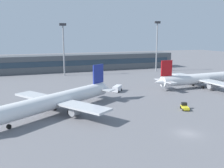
{
  "coord_description": "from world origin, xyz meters",
  "views": [
    {
      "loc": [
        -30.95,
        -39.75,
        19.67
      ],
      "look_at": [
        -1.66,
        40.0,
        3.0
      ],
      "focal_mm": 40.17,
      "sensor_mm": 36.0,
      "label": 1
    }
  ],
  "objects_px": {
    "airplane_near": "(55,101)",
    "service_van_white": "(117,88)",
    "airplane_mid": "(203,78)",
    "floodlight_tower_east": "(64,46)",
    "baggage_tug_yellow": "(185,107)",
    "floodlight_tower_west": "(157,43)"
  },
  "relations": [
    {
      "from": "airplane_near",
      "to": "service_van_white",
      "type": "xyz_separation_m",
      "value": [
        24.17,
        18.56,
        -2.25
      ]
    },
    {
      "from": "service_van_white",
      "to": "airplane_near",
      "type": "bearing_deg",
      "value": -142.47
    },
    {
      "from": "airplane_mid",
      "to": "floodlight_tower_east",
      "type": "distance_m",
      "value": 65.53
    },
    {
      "from": "airplane_near",
      "to": "airplane_mid",
      "type": "xyz_separation_m",
      "value": [
        58.13,
        14.8,
        -0.03
      ]
    },
    {
      "from": "baggage_tug_yellow",
      "to": "floodlight_tower_east",
      "type": "bearing_deg",
      "value": 106.66
    },
    {
      "from": "airplane_near",
      "to": "baggage_tug_yellow",
      "type": "bearing_deg",
      "value": -13.49
    },
    {
      "from": "airplane_mid",
      "to": "floodlight_tower_west",
      "type": "relative_size",
      "value": 1.64
    },
    {
      "from": "baggage_tug_yellow",
      "to": "service_van_white",
      "type": "xyz_separation_m",
      "value": [
        -9.05,
        26.53,
        0.31
      ]
    },
    {
      "from": "airplane_near",
      "to": "floodlight_tower_west",
      "type": "height_order",
      "value": "floodlight_tower_west"
    },
    {
      "from": "airplane_near",
      "to": "airplane_mid",
      "type": "distance_m",
      "value": 59.99
    },
    {
      "from": "airplane_mid",
      "to": "baggage_tug_yellow",
      "type": "xyz_separation_m",
      "value": [
        -24.92,
        -22.77,
        -2.53
      ]
    },
    {
      "from": "airplane_near",
      "to": "floodlight_tower_east",
      "type": "bearing_deg",
      "value": 78.19
    },
    {
      "from": "service_van_white",
      "to": "floodlight_tower_west",
      "type": "bearing_deg",
      "value": 46.05
    },
    {
      "from": "airplane_mid",
      "to": "service_van_white",
      "type": "height_order",
      "value": "airplane_mid"
    },
    {
      "from": "floodlight_tower_west",
      "to": "floodlight_tower_east",
      "type": "relative_size",
      "value": 1.07
    },
    {
      "from": "service_van_white",
      "to": "floodlight_tower_east",
      "type": "distance_m",
      "value": 45.65
    },
    {
      "from": "airplane_near",
      "to": "floodlight_tower_east",
      "type": "distance_m",
      "value": 62.96
    },
    {
      "from": "floodlight_tower_west",
      "to": "floodlight_tower_east",
      "type": "height_order",
      "value": "floodlight_tower_west"
    },
    {
      "from": "airplane_mid",
      "to": "floodlight_tower_east",
      "type": "xyz_separation_m",
      "value": [
        -45.45,
        45.84,
        11.27
      ]
    },
    {
      "from": "floodlight_tower_east",
      "to": "airplane_mid",
      "type": "bearing_deg",
      "value": -45.24
    },
    {
      "from": "floodlight_tower_west",
      "to": "baggage_tug_yellow",
      "type": "bearing_deg",
      "value": -113.97
    },
    {
      "from": "airplane_mid",
      "to": "baggage_tug_yellow",
      "type": "distance_m",
      "value": 33.85
    }
  ]
}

